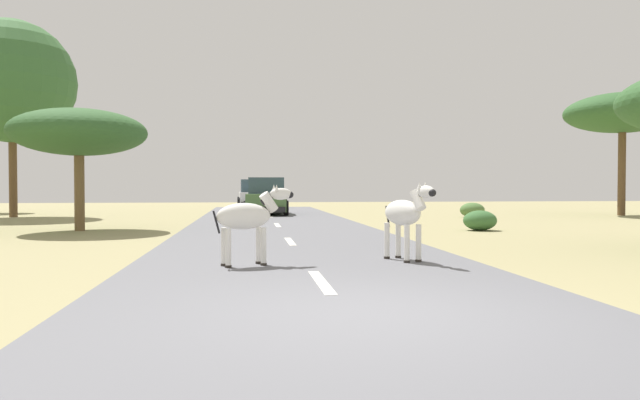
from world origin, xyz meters
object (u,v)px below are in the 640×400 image
tree_4 (79,133)px  car_0 (267,197)px  tree_3 (622,113)px  bush_1 (472,210)px  car_1 (254,195)px  zebra_1 (248,217)px  bush_3 (480,220)px  tree_2 (12,82)px  zebra_0 (405,214)px

tree_4 → car_0: bearing=56.3°
tree_3 → bush_1: (-7.63, -0.78, -4.47)m
car_1 → bush_1: (9.46, -10.88, -0.52)m
car_1 → car_0: bearing=91.8°
zebra_1 → bush_3: (7.17, 7.62, -0.55)m
tree_3 → bush_3: tree_3 is taller
tree_2 → tree_4: size_ratio=2.15×
tree_3 → bush_3: 13.93m
car_0 → tree_4: 11.12m
zebra_1 → tree_4: tree_4 is taller
tree_2 → car_1: bearing=36.5°
tree_2 → bush_3: bearing=-30.3°
car_1 → tree_2: 14.46m
bush_1 → bush_3: (-2.69, -7.44, -0.01)m
car_1 → bush_1: car_1 is taller
zebra_0 → tree_4: tree_4 is taller
bush_3 → tree_3: bearing=38.5°
tree_2 → tree_3: 28.04m
tree_2 → tree_3: bearing=-4.3°
zebra_0 → car_1: 25.78m
tree_2 → zebra_1: bearing=-59.8°
tree_2 → bush_3: 21.19m
tree_3 → bush_1: bearing=-174.2°
tree_2 → tree_4: 10.76m
zebra_1 → tree_4: 10.64m
zebra_0 → tree_2: (-13.21, 17.65, 5.16)m
zebra_0 → tree_2: 22.64m
zebra_1 → tree_3: (17.49, 15.84, 3.94)m
zebra_1 → bush_1: 18.01m
car_1 → bush_1: bearing=129.3°
tree_3 → tree_4: 23.72m
bush_3 → car_0: bearing=120.9°
car_1 → bush_3: 19.54m
car_1 → tree_3: 20.24m
zebra_0 → tree_3: 21.78m
bush_1 → bush_3: bush_1 is taller
car_0 → bush_1: (8.98, -3.05, -0.52)m
zebra_1 → tree_2: bearing=-169.3°
car_1 → bush_1: size_ratio=4.03×
car_1 → tree_2: size_ratio=0.50×
car_1 → tree_3: tree_3 is taller
tree_2 → bush_1: (20.30, -2.86, -5.72)m
zebra_0 → tree_3: (14.72, 15.56, 3.92)m
zebra_1 → bush_1: bearing=127.3°
car_1 → tree_4: size_ratio=1.07×
tree_4 → bush_3: tree_4 is taller
car_0 → tree_2: size_ratio=0.50×
zebra_1 → tree_3: 23.92m
zebra_0 → car_0: car_0 is taller
zebra_1 → bush_1: (9.86, 15.06, -0.53)m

